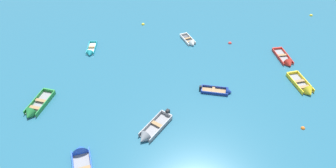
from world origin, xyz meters
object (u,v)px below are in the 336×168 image
rowboat_blue_near_right (81,156)px  mooring_buoy_far_field (143,25)px  rowboat_deep_blue_far_left (222,91)px  rowboat_yellow_far_right (305,89)px  rowboat_green_foreground_center (34,110)px  rowboat_red_back_row_left (286,61)px  rowboat_grey_cluster_outer (150,133)px  mooring_buoy_midfield (311,16)px  mooring_buoy_trailing (230,43)px  rowboat_white_center (190,42)px  mooring_buoy_outer_edge (303,128)px  rowboat_turquoise_far_back (91,52)px

rowboat_blue_near_right → mooring_buoy_far_field: size_ratio=9.56×
rowboat_deep_blue_far_left → rowboat_yellow_far_right: 8.95m
rowboat_green_foreground_center → rowboat_red_back_row_left: size_ratio=1.11×
rowboat_grey_cluster_outer → mooring_buoy_midfield: size_ratio=8.71×
rowboat_deep_blue_far_left → mooring_buoy_trailing: rowboat_deep_blue_far_left is taller
rowboat_blue_near_right → rowboat_white_center: size_ratio=1.42×
rowboat_deep_blue_far_left → rowboat_red_back_row_left: (8.60, 4.91, 0.00)m
rowboat_grey_cluster_outer → mooring_buoy_midfield: rowboat_grey_cluster_outer is taller
rowboat_grey_cluster_outer → mooring_buoy_midfield: 32.10m
mooring_buoy_midfield → mooring_buoy_outer_edge: bearing=-113.6°
rowboat_turquoise_far_back → rowboat_red_back_row_left: bearing=-7.5°
rowboat_red_back_row_left → mooring_buoy_trailing: size_ratio=8.46×
rowboat_grey_cluster_outer → mooring_buoy_outer_edge: bearing=0.2°
rowboat_deep_blue_far_left → rowboat_green_foreground_center: rowboat_green_foreground_center is taller
rowboat_grey_cluster_outer → rowboat_blue_near_right: bearing=-158.1°
rowboat_deep_blue_far_left → rowboat_blue_near_right: size_ratio=0.79×
rowboat_grey_cluster_outer → mooring_buoy_trailing: rowboat_grey_cluster_outer is taller
mooring_buoy_trailing → rowboat_red_back_row_left: bearing=-36.5°
rowboat_deep_blue_far_left → rowboat_red_back_row_left: rowboat_red_back_row_left is taller
mooring_buoy_outer_edge → rowboat_deep_blue_far_left: bearing=141.4°
rowboat_turquoise_far_back → rowboat_green_foreground_center: 10.77m
rowboat_blue_near_right → mooring_buoy_outer_edge: bearing=6.8°
rowboat_green_foreground_center → mooring_buoy_outer_edge: (25.92, -3.44, -0.22)m
rowboat_white_center → mooring_buoy_outer_edge: 17.53m
mooring_buoy_far_field → rowboat_grey_cluster_outer: bearing=-87.3°
rowboat_deep_blue_far_left → rowboat_white_center: 9.88m
rowboat_yellow_far_right → mooring_buoy_trailing: (-6.29, 9.33, -0.19)m
rowboat_deep_blue_far_left → rowboat_blue_near_right: (-13.61, -7.77, 0.04)m
rowboat_turquoise_far_back → mooring_buoy_trailing: size_ratio=6.72×
mooring_buoy_midfield → mooring_buoy_far_field: bearing=-176.6°
rowboat_white_center → rowboat_red_back_row_left: size_ratio=0.80×
rowboat_green_foreground_center → rowboat_blue_near_right: bearing=-46.3°
rowboat_yellow_far_right → mooring_buoy_far_field: bearing=140.3°
rowboat_deep_blue_far_left → rowboat_yellow_far_right: bearing=-0.2°
rowboat_turquoise_far_back → rowboat_white_center: rowboat_white_center is taller
rowboat_white_center → rowboat_blue_near_right: bearing=-122.8°
rowboat_deep_blue_far_left → rowboat_grey_cluster_outer: 9.43m
rowboat_turquoise_far_back → mooring_buoy_outer_edge: size_ratio=7.94×
rowboat_white_center → mooring_buoy_trailing: size_ratio=6.74×
rowboat_yellow_far_right → mooring_buoy_trailing: 11.26m
rowboat_grey_cluster_outer → rowboat_turquoise_far_back: bearing=118.7°
mooring_buoy_far_field → mooring_buoy_trailing: (11.33, -5.31, 0.00)m
rowboat_turquoise_far_back → mooring_buoy_midfield: size_ratio=6.65×
rowboat_deep_blue_far_left → mooring_buoy_midfield: size_ratio=7.50×
rowboat_turquoise_far_back → rowboat_deep_blue_far_left: 17.07m
rowboat_grey_cluster_outer → rowboat_yellow_far_right: bearing=17.9°
mooring_buoy_trailing → mooring_buoy_outer_edge: bearing=-74.5°
rowboat_deep_blue_far_left → rowboat_red_back_row_left: size_ratio=0.90×
mooring_buoy_outer_edge → rowboat_blue_near_right: bearing=-173.2°
rowboat_turquoise_far_back → mooring_buoy_trailing: rowboat_turquoise_far_back is taller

